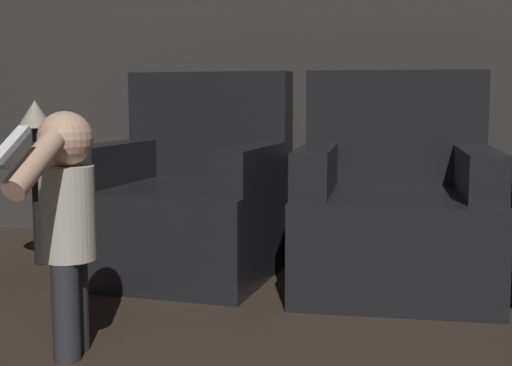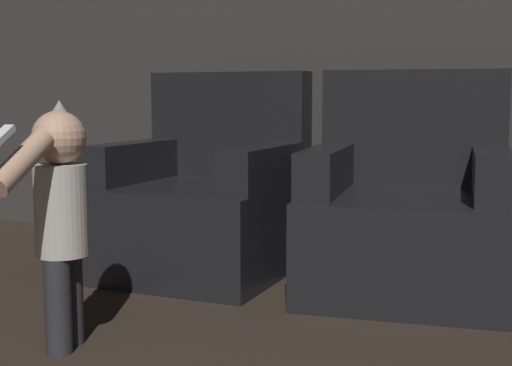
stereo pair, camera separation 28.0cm
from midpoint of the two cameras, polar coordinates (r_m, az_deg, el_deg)
name	(u,v)px [view 1 (the left image)]	position (r m, az deg, el deg)	size (l,w,h in m)	color
wall_back	(349,22)	(4.20, 5.49, 12.68)	(8.40, 0.05, 2.60)	#33302D
armchair_left	(188,205)	(3.59, -7.72, -1.79)	(0.92, 0.95, 1.01)	black
armchair_middle	(394,214)	(3.34, 8.65, -2.48)	(0.95, 0.99, 1.01)	black
person_toddler	(66,213)	(2.49, -18.07, -2.36)	(0.18, 0.57, 0.83)	#28282D
side_table	(38,182)	(3.91, -19.06, 0.07)	(0.42, 0.42, 0.54)	black
lamp	(35,115)	(3.89, -19.27, 5.12)	(0.18, 0.18, 0.32)	#262626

